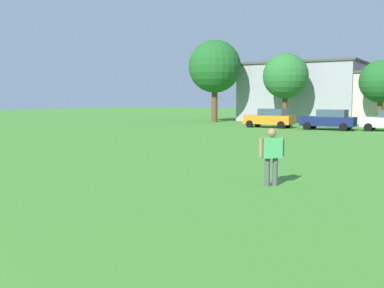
# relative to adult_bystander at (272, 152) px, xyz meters

# --- Properties ---
(ground_plane) EXTENTS (160.00, 160.00, 0.00)m
(ground_plane) POSITION_rel_adult_bystander_xyz_m (-2.76, 18.04, -1.02)
(ground_plane) COLOR #42842D
(adult_bystander) EXTENTS (0.61, 0.64, 1.71)m
(adult_bystander) POSITION_rel_adult_bystander_xyz_m (0.00, 0.00, 0.00)
(adult_bystander) COLOR #4C4C51
(adult_bystander) RESTS_ON ground
(parked_car_orange_0) EXTENTS (4.30, 2.02, 1.68)m
(parked_car_orange_0) POSITION_rel_adult_bystander_xyz_m (-9.95, 25.07, -0.16)
(parked_car_orange_0) COLOR orange
(parked_car_orange_0) RESTS_ON ground
(parked_car_navy_1) EXTENTS (4.30, 2.02, 1.68)m
(parked_car_navy_1) POSITION_rel_adult_bystander_xyz_m (-4.69, 24.83, -0.16)
(parked_car_navy_1) COLOR #141E4C
(parked_car_navy_1) RESTS_ON ground
(tree_far_left) EXTENTS (5.73, 5.73, 8.93)m
(tree_far_left) POSITION_rel_adult_bystander_xyz_m (-18.72, 30.89, 5.01)
(tree_far_left) COLOR brown
(tree_far_left) RESTS_ON ground
(tree_center) EXTENTS (4.58, 4.58, 7.13)m
(tree_center) POSITION_rel_adult_bystander_xyz_m (-10.78, 31.20, 3.80)
(tree_center) COLOR brown
(tree_center) RESTS_ON ground
(tree_far_right) EXTENTS (3.92, 3.92, 6.11)m
(tree_far_right) POSITION_rel_adult_bystander_xyz_m (-1.91, 31.99, 3.11)
(tree_far_right) COLOR brown
(tree_far_right) RESTS_ON ground
(house_left) EXTENTS (10.31, 8.07, 5.35)m
(house_left) POSITION_rel_adult_bystander_xyz_m (-4.54, 38.28, 1.67)
(house_left) COLOR beige
(house_left) RESTS_ON ground
(house_right) EXTENTS (13.26, 8.88, 6.61)m
(house_right) POSITION_rel_adult_bystander_xyz_m (-11.23, 38.28, 2.30)
(house_right) COLOR #9999A3
(house_right) RESTS_ON ground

